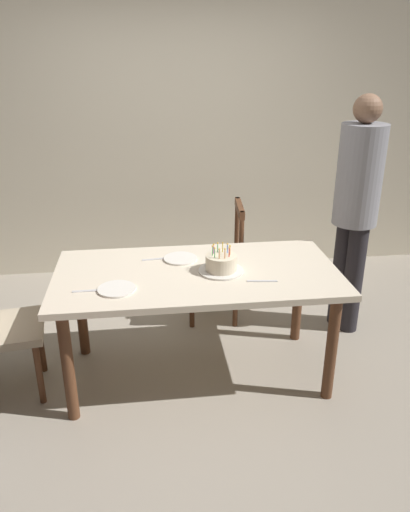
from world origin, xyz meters
The scene contains 11 objects.
ground centered at (0.00, 0.00, 0.00)m, with size 6.40×6.40×0.00m, color #9E9384.
back_wall centered at (0.00, 1.85, 1.30)m, with size 6.40×0.10×2.60m, color beige.
dining_table centered at (0.00, 0.00, 0.67)m, with size 1.76×0.89×0.76m.
birthday_cake centered at (0.15, -0.02, 0.81)m, with size 0.28×0.28×0.18m.
plate_near_celebrant centered at (-0.48, -0.20, 0.76)m, with size 0.22×0.22×0.01m, color white.
plate_far_side centered at (-0.09, 0.20, 0.76)m, with size 0.22×0.22×0.01m, color white.
fork_near_celebrant centered at (-0.64, -0.20, 0.76)m, with size 0.18×0.02×0.01m, color silver.
fork_far_side centered at (-0.25, 0.22, 0.76)m, with size 0.18×0.02×0.01m, color silver.
fork_near_guest centered at (0.37, -0.19, 0.76)m, with size 0.18×0.02×0.01m, color silver.
chair_spindle_back centered at (0.24, 0.76, 0.46)m, with size 0.48×0.48×0.95m.
person_guest centered at (1.21, 0.49, 1.01)m, with size 0.32×0.32×1.76m.
Camera 1 is at (-0.29, -2.78, 2.03)m, focal length 34.73 mm.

